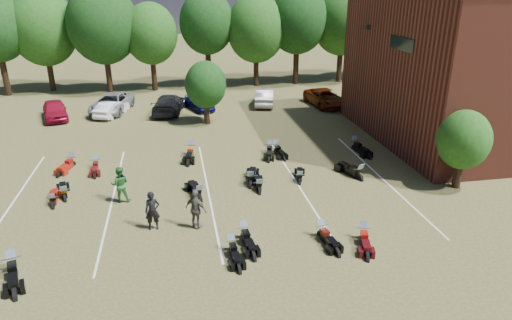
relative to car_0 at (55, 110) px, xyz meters
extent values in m
plane|color=brown|center=(14.10, -18.96, -0.75)|extent=(160.00, 160.00, 0.00)
imported|color=maroon|center=(0.00, 0.00, 0.00)|extent=(2.88, 4.74, 1.51)
imported|color=silver|center=(4.44, 0.02, -0.11)|extent=(2.74, 4.12, 1.28)
imported|color=gray|center=(4.34, 1.28, 0.02)|extent=(3.82, 6.02, 1.55)
imported|color=black|center=(9.21, 0.21, 0.03)|extent=(3.24, 5.74, 1.57)
imported|color=#0D1061|center=(11.79, 0.79, -0.09)|extent=(2.85, 4.21, 1.33)
imported|color=#B8B7B2|center=(17.76, 1.30, 0.00)|extent=(2.61, 4.80, 1.50)
imported|color=#631A05|center=(23.05, -0.02, -0.02)|extent=(3.03, 5.53, 1.47)
imported|color=#36373B|center=(29.20, 0.68, -0.08)|extent=(2.46, 4.83, 1.34)
imported|color=black|center=(8.31, -19.56, 0.17)|extent=(0.69, 0.47, 1.85)
imported|color=#27682C|center=(6.61, -16.39, 0.20)|extent=(0.93, 0.73, 1.91)
imported|color=#524E46|center=(10.26, -19.83, 0.20)|extent=(1.16, 1.06, 1.90)
cube|color=black|center=(23.45, -6.96, 6.75)|extent=(0.30, 0.40, 0.30)
cube|color=black|center=(23.57, -11.96, 6.25)|extent=(0.06, 3.00, 0.80)
cylinder|color=black|center=(-6.90, 10.04, 1.29)|extent=(0.58, 0.58, 4.08)
cylinder|color=black|center=(-1.90, 10.04, 1.29)|extent=(0.58, 0.58, 4.08)
ellipsoid|color=#1E4C19|center=(-1.90, 10.04, 5.58)|extent=(6.00, 6.00, 6.90)
cylinder|color=black|center=(3.10, 10.04, 1.29)|extent=(0.57, 0.58, 4.08)
ellipsoid|color=#1E4C19|center=(3.10, 10.04, 5.58)|extent=(6.00, 6.00, 6.90)
cylinder|color=black|center=(8.10, 10.04, 1.29)|extent=(0.57, 0.58, 4.08)
ellipsoid|color=#1E4C19|center=(8.10, 10.04, 5.58)|extent=(6.00, 6.00, 6.90)
cylinder|color=black|center=(13.10, 10.04, 1.29)|extent=(0.58, 0.58, 4.08)
ellipsoid|color=#1E4C19|center=(13.10, 10.04, 5.58)|extent=(6.00, 6.00, 6.90)
cylinder|color=black|center=(18.10, 10.04, 1.29)|extent=(0.57, 0.58, 4.08)
ellipsoid|color=#1E4C19|center=(18.10, 10.04, 5.58)|extent=(6.00, 6.00, 6.90)
cylinder|color=black|center=(23.10, 10.04, 1.29)|extent=(0.57, 0.58, 4.08)
ellipsoid|color=#1E4C19|center=(23.10, 10.04, 5.58)|extent=(6.00, 6.00, 6.90)
cylinder|color=black|center=(28.10, 10.04, 1.29)|extent=(0.57, 0.58, 4.08)
ellipsoid|color=#1E4C19|center=(28.10, 10.04, 5.58)|extent=(6.00, 6.00, 6.90)
cylinder|color=black|center=(33.10, 10.04, 1.29)|extent=(0.58, 0.58, 4.08)
ellipsoid|color=#1E4C19|center=(33.10, 10.04, 5.58)|extent=(6.00, 6.00, 6.90)
cylinder|color=black|center=(38.10, 10.04, 1.29)|extent=(0.58, 0.58, 4.08)
ellipsoid|color=#1E4C19|center=(38.10, 10.04, 5.58)|extent=(6.00, 6.00, 6.90)
cylinder|color=black|center=(24.60, -17.96, 0.10)|extent=(0.24, 0.24, 1.71)
sphere|color=#1E4C19|center=(24.60, -17.96, 2.01)|extent=(2.80, 2.80, 2.80)
cylinder|color=black|center=(12.10, -3.46, 0.20)|extent=(0.24, 0.24, 1.90)
sphere|color=#1E4C19|center=(12.10, -3.46, 2.35)|extent=(3.20, 3.20, 3.20)
cube|color=silver|center=(1.10, -15.96, -0.75)|extent=(0.10, 14.00, 0.01)
cube|color=silver|center=(6.10, -15.96, -0.75)|extent=(0.10, 14.00, 0.01)
cube|color=silver|center=(11.10, -15.96, -0.75)|extent=(0.10, 14.00, 0.01)
cube|color=silver|center=(16.10, -15.96, -0.75)|extent=(0.10, 14.00, 0.01)
cube|color=silver|center=(21.10, -15.96, -0.75)|extent=(0.10, 14.00, 0.01)
camera|label=1|loc=(9.59, -38.42, 9.94)|focal=32.00mm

